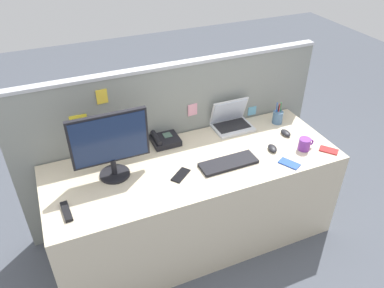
{
  "coord_description": "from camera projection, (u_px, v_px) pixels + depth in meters",
  "views": [
    {
      "loc": [
        -0.84,
        -1.93,
        2.35
      ],
      "look_at": [
        0.0,
        0.05,
        0.87
      ],
      "focal_mm": 35.25,
      "sensor_mm": 36.0,
      "label": 1
    }
  ],
  "objects": [
    {
      "name": "ground_plane",
      "position": [
        194.0,
        235.0,
        3.07
      ],
      "size": [
        10.0,
        10.0,
        0.0
      ],
      "primitive_type": "plane",
      "color": "#4C515B"
    },
    {
      "name": "desk",
      "position": [
        195.0,
        201.0,
        2.86
      ],
      "size": [
        2.08,
        0.77,
        0.75
      ],
      "primitive_type": "cube",
      "color": "beige",
      "rests_on": "ground_plane"
    },
    {
      "name": "cubicle_divider",
      "position": [
        174.0,
        141.0,
        3.01
      ],
      "size": [
        2.41,
        0.08,
        1.32
      ],
      "color": "gray",
      "rests_on": "ground_plane"
    },
    {
      "name": "desktop_monitor",
      "position": [
        110.0,
        143.0,
        2.38
      ],
      "size": [
        0.5,
        0.2,
        0.46
      ],
      "color": "black",
      "rests_on": "desk"
    },
    {
      "name": "laptop",
      "position": [
        231.0,
        120.0,
        3.0
      ],
      "size": [
        0.31,
        0.23,
        0.23
      ],
      "color": "silver",
      "rests_on": "desk"
    },
    {
      "name": "desk_phone",
      "position": [
        164.0,
        140.0,
        2.82
      ],
      "size": [
        0.2,
        0.19,
        0.08
      ],
      "color": "black",
      "rests_on": "desk"
    },
    {
      "name": "keyboard_main",
      "position": [
        228.0,
        163.0,
        2.61
      ],
      "size": [
        0.41,
        0.15,
        0.02
      ],
      "primitive_type": "cube",
      "rotation": [
        0.0,
        0.0,
        0.01
      ],
      "color": "black",
      "rests_on": "desk"
    },
    {
      "name": "computer_mouse_right_hand",
      "position": [
        272.0,
        148.0,
        2.75
      ],
      "size": [
        0.08,
        0.11,
        0.03
      ],
      "primitive_type": "ellipsoid",
      "rotation": [
        0.0,
        0.0,
        -0.25
      ],
      "color": "#232328",
      "rests_on": "desk"
    },
    {
      "name": "computer_mouse_left_hand",
      "position": [
        286.0,
        133.0,
        2.92
      ],
      "size": [
        0.06,
        0.1,
        0.03
      ],
      "primitive_type": "ellipsoid",
      "rotation": [
        0.0,
        0.0,
        -0.03
      ],
      "color": "#232328",
      "rests_on": "desk"
    },
    {
      "name": "pen_cup",
      "position": [
        278.0,
        117.0,
        3.05
      ],
      "size": [
        0.08,
        0.08,
        0.19
      ],
      "color": "#4C7093",
      "rests_on": "desk"
    },
    {
      "name": "cell_phone_red_case",
      "position": [
        329.0,
        150.0,
        2.75
      ],
      "size": [
        0.14,
        0.15,
        0.01
      ],
      "primitive_type": "cube",
      "rotation": [
        0.0,
        0.0,
        0.69
      ],
      "color": "#B22323",
      "rests_on": "desk"
    },
    {
      "name": "cell_phone_black_slab",
      "position": [
        181.0,
        175.0,
        2.51
      ],
      "size": [
        0.16,
        0.15,
        0.01
      ],
      "primitive_type": "cube",
      "rotation": [
        0.0,
        0.0,
        -0.89
      ],
      "color": "black",
      "rests_on": "desk"
    },
    {
      "name": "cell_phone_blue_case",
      "position": [
        289.0,
        163.0,
        2.62
      ],
      "size": [
        0.13,
        0.16,
        0.01
      ],
      "primitive_type": "cube",
      "rotation": [
        0.0,
        0.0,
        0.5
      ],
      "color": "blue",
      "rests_on": "desk"
    },
    {
      "name": "tv_remote",
      "position": [
        66.0,
        211.0,
        2.23
      ],
      "size": [
        0.06,
        0.17,
        0.02
      ],
      "primitive_type": "cube",
      "rotation": [
        0.0,
        0.0,
        0.07
      ],
      "color": "black",
      "rests_on": "desk"
    },
    {
      "name": "coffee_mug",
      "position": [
        305.0,
        144.0,
        2.74
      ],
      "size": [
        0.12,
        0.09,
        0.09
      ],
      "color": "purple",
      "rests_on": "desk"
    }
  ]
}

